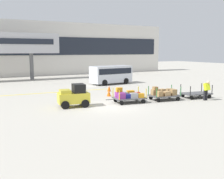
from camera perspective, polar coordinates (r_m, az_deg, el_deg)
ground_plane at (r=18.38m, az=-0.79°, el=-3.68°), size 120.00×120.00×0.00m
apron_lead_line at (r=24.77m, az=-16.55°, el=-0.88°), size 15.17×0.95×0.01m
terminal_building at (r=42.81m, az=-16.85°, el=8.47°), size 46.50×2.51×8.31m
baggage_tug at (r=18.30m, az=-8.23°, el=-1.43°), size 2.22×1.46×1.58m
baggage_cart_lead at (r=19.60m, az=3.57°, el=-1.39°), size 3.07×1.68×1.15m
baggage_cart_middle at (r=21.00m, az=11.19°, el=-0.86°), size 3.07×1.68×1.10m
baggage_cart_tail at (r=22.72m, az=17.72°, el=-0.87°), size 3.07×1.68×1.10m
baggage_handler at (r=21.71m, az=19.78°, el=0.00°), size 0.44×0.46×1.56m
shuttle_van at (r=30.61m, az=-0.19°, el=3.51°), size 4.99×2.45×2.10m
safety_cone_near at (r=22.43m, az=-0.68°, el=-0.76°), size 0.36×0.36×0.55m
safety_cone_far at (r=25.11m, az=-0.64°, el=0.22°), size 0.36×0.36×0.55m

